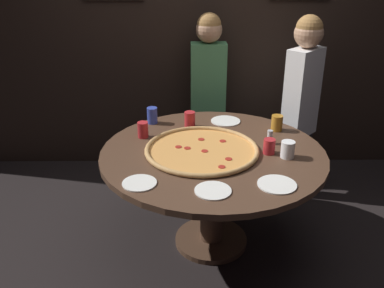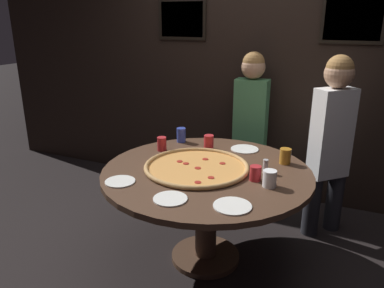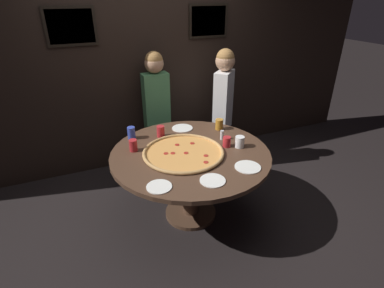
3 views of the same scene
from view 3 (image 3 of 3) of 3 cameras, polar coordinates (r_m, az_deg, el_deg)
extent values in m
plane|color=black|center=(3.22, -0.26, -13.12)|extent=(24.00, 24.00, 0.00)
cube|color=black|center=(3.81, -8.55, 15.05)|extent=(6.40, 0.06, 2.60)
cube|color=black|center=(3.58, -22.08, 20.04)|extent=(0.52, 0.02, 0.40)
cube|color=#B2A893|center=(3.58, -22.08, 20.03)|extent=(0.46, 0.01, 0.34)
cube|color=black|center=(3.99, 3.16, 22.36)|extent=(0.52, 0.02, 0.40)
cube|color=#936B5B|center=(3.98, 3.21, 22.35)|extent=(0.46, 0.01, 0.34)
cylinder|color=#4C3323|center=(2.81, -0.29, -1.84)|extent=(1.49, 1.49, 0.04)
cylinder|color=#4C3323|center=(3.00, -0.27, -8.02)|extent=(0.16, 0.16, 0.70)
cylinder|color=#4C3323|center=(3.21, -0.26, -12.85)|extent=(0.52, 0.52, 0.04)
cylinder|color=#E0994C|center=(2.76, -1.65, -1.74)|extent=(0.71, 0.71, 0.01)
torus|color=tan|center=(2.76, -1.65, -1.56)|extent=(0.75, 0.75, 0.03)
cylinder|color=#A8281E|center=(2.75, -1.14, -1.71)|extent=(0.04, 0.04, 0.00)
cylinder|color=#A8281E|center=(2.71, 2.68, -2.23)|extent=(0.04, 0.04, 0.00)
cylinder|color=#A8281E|center=(2.90, -2.84, -0.14)|extent=(0.04, 0.04, 0.00)
cylinder|color=#A8281E|center=(2.61, 2.68, -3.48)|extent=(0.04, 0.04, 0.00)
cylinder|color=#A8281E|center=(2.75, -3.67, -1.75)|extent=(0.04, 0.04, 0.00)
cylinder|color=#A8281E|center=(2.75, -4.98, -1.80)|extent=(0.04, 0.04, 0.00)
cylinder|color=#A8281E|center=(2.92, 0.06, 0.14)|extent=(0.04, 0.04, 0.00)
cylinder|color=#BC7A23|center=(3.25, 5.21, 3.75)|extent=(0.08, 0.08, 0.11)
cylinder|color=#B22328|center=(3.08, -5.99, 2.41)|extent=(0.08, 0.08, 0.12)
cylinder|color=#384CB7|center=(3.09, -11.47, 2.09)|extent=(0.08, 0.08, 0.12)
cylinder|color=white|center=(2.89, 9.07, 0.41)|extent=(0.09, 0.09, 0.11)
cylinder|color=#B22328|center=(2.84, -11.13, -0.26)|extent=(0.07, 0.07, 0.11)
cylinder|color=#B22328|center=(2.89, 6.64, 0.43)|extent=(0.08, 0.08, 0.10)
cylinder|color=white|center=(3.27, -1.86, 3.04)|extent=(0.23, 0.23, 0.01)
cylinder|color=white|center=(2.60, 10.57, -4.33)|extent=(0.22, 0.22, 0.01)
cylinder|color=white|center=(2.39, 3.96, -6.95)|extent=(0.21, 0.21, 0.01)
cylinder|color=white|center=(2.33, -6.27, -8.09)|extent=(0.20, 0.20, 0.01)
cylinder|color=silver|center=(3.03, 5.73, 1.60)|extent=(0.04, 0.04, 0.08)
cylinder|color=#B7B7BC|center=(3.01, 5.77, 2.43)|extent=(0.04, 0.04, 0.01)
cylinder|color=#232328|center=(3.97, -4.76, -0.30)|extent=(0.14, 0.14, 0.51)
cylinder|color=#232328|center=(3.91, -7.93, -0.93)|extent=(0.14, 0.14, 0.51)
cube|color=#4C8C59|center=(3.70, -6.82, 7.84)|extent=(0.31, 0.17, 0.72)
sphere|color=tan|center=(3.57, -7.24, 14.95)|extent=(0.22, 0.22, 0.22)
sphere|color=#9E703D|center=(3.56, -7.28, 15.56)|extent=(0.20, 0.20, 0.20)
cylinder|color=#232328|center=(4.04, 6.03, 0.23)|extent=(0.20, 0.20, 0.52)
cylinder|color=#232328|center=(3.84, 5.02, -1.24)|extent=(0.20, 0.20, 0.52)
cube|color=white|center=(3.70, 5.97, 8.13)|extent=(0.34, 0.34, 0.73)
sphere|color=tan|center=(3.57, 6.35, 15.39)|extent=(0.23, 0.23, 0.23)
sphere|color=#9E703D|center=(3.56, 6.38, 16.01)|extent=(0.21, 0.21, 0.21)
camera|label=1|loc=(0.85, 83.25, -5.23)|focal=40.00mm
camera|label=2|loc=(1.89, 65.81, 1.27)|focal=35.00mm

